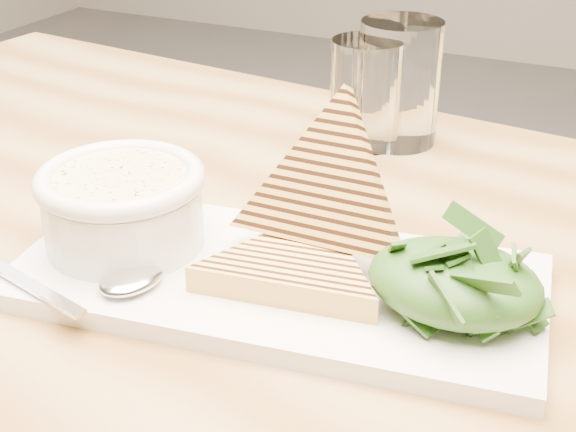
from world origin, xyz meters
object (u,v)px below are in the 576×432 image
at_px(platter, 276,281).
at_px(glass_near, 365,93).
at_px(table_top, 171,258).
at_px(glass_far, 399,83).
at_px(soup_bowl, 124,215).

relative_size(platter, glass_near, 3.51).
height_order(table_top, platter, platter).
height_order(platter, glass_near, glass_near).
relative_size(platter, glass_far, 3.04).
bearing_deg(glass_far, glass_near, -143.86).
distance_m(platter, glass_near, 0.29).
relative_size(platter, soup_bowl, 3.18).
bearing_deg(soup_bowl, glass_far, 71.19).
relative_size(soup_bowl, glass_near, 1.11).
height_order(glass_near, glass_far, glass_far).
height_order(platter, soup_bowl, soup_bowl).
height_order(table_top, glass_near, glass_near).
xyz_separation_m(platter, glass_far, (-0.01, 0.30, 0.05)).
bearing_deg(table_top, glass_far, 70.02).
xyz_separation_m(table_top, glass_near, (0.07, 0.25, 0.07)).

